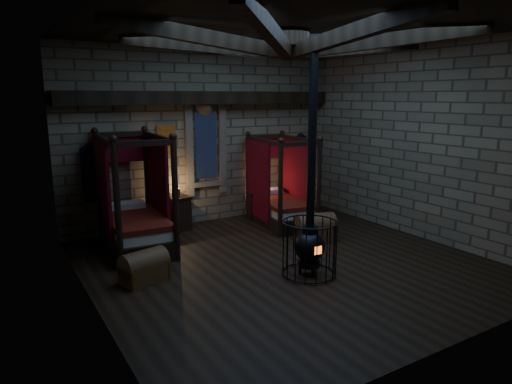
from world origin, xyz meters
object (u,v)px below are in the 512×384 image
bed_right (279,202)px  trunk_left (144,267)px  bed_left (135,221)px  trunk_right (315,228)px  stove (309,242)px

bed_right → trunk_left: (-4.00, -1.82, -0.28)m
bed_left → trunk_left: (-0.40, -1.83, -0.33)m
bed_left → bed_right: bearing=3.7°
trunk_right → stove: bearing=-116.6°
bed_left → bed_right: bed_left is taller
bed_left → trunk_left: bearing=-98.5°
trunk_right → trunk_left: bearing=-161.0°
bed_right → bed_left: bearing=-171.6°
trunk_left → stove: (2.57, -1.22, 0.36)m
stove → bed_right: bearing=68.3°
bed_left → bed_right: 3.59m
trunk_right → bed_left: bearing=171.0°
trunk_right → bed_right: bearing=101.2°
trunk_right → stove: 2.04m
trunk_left → trunk_right: bearing=-10.3°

